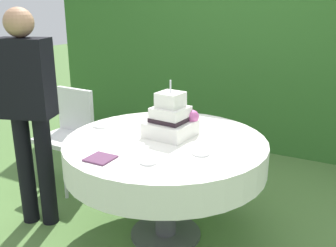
% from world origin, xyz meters
% --- Properties ---
extents(ground_plane, '(20.00, 20.00, 0.00)m').
position_xyz_m(ground_plane, '(0.00, 0.00, 0.00)').
color(ground_plane, '#547A3D').
extents(foliage_hedge, '(5.23, 0.58, 2.60)m').
position_xyz_m(foliage_hedge, '(0.00, 2.23, 1.30)').
color(foliage_hedge, '#336628').
rests_on(foliage_hedge, ground_plane).
extents(cake_table, '(1.37, 1.37, 0.74)m').
position_xyz_m(cake_table, '(0.00, 0.00, 0.63)').
color(cake_table, '#4C4C51').
rests_on(cake_table, ground_plane).
extents(wedding_cake, '(0.33, 0.32, 0.39)m').
position_xyz_m(wedding_cake, '(-0.00, 0.09, 0.86)').
color(wedding_cake, white).
rests_on(wedding_cake, cake_table).
extents(serving_plate_near, '(0.11, 0.11, 0.01)m').
position_xyz_m(serving_plate_near, '(0.32, -0.13, 0.75)').
color(serving_plate_near, white).
rests_on(serving_plate_near, cake_table).
extents(serving_plate_far, '(0.14, 0.14, 0.01)m').
position_xyz_m(serving_plate_far, '(-0.56, 0.03, 0.75)').
color(serving_plate_far, white).
rests_on(serving_plate_far, cake_table).
extents(serving_plate_left, '(0.10, 0.10, 0.01)m').
position_xyz_m(serving_plate_left, '(0.10, -0.39, 0.75)').
color(serving_plate_left, white).
rests_on(serving_plate_left, cake_table).
extents(napkin_stack, '(0.15, 0.15, 0.01)m').
position_xyz_m(napkin_stack, '(-0.17, -0.48, 0.75)').
color(napkin_stack, '#603856').
rests_on(napkin_stack, cake_table).
extents(garden_chair, '(0.42, 0.42, 0.89)m').
position_xyz_m(garden_chair, '(-1.17, 0.32, 0.54)').
color(garden_chair, white).
rests_on(garden_chair, ground_plane).
extents(standing_person, '(0.41, 0.31, 1.60)m').
position_xyz_m(standing_person, '(-0.94, -0.30, 0.93)').
color(standing_person, black).
rests_on(standing_person, ground_plane).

